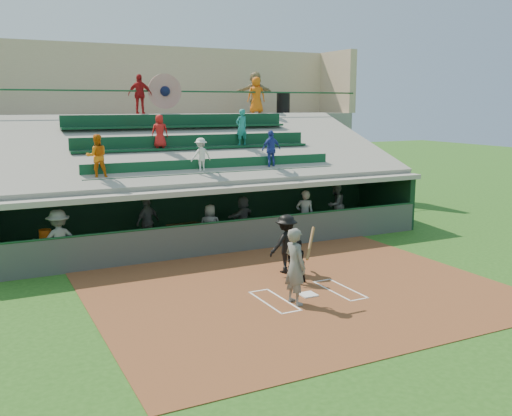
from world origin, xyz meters
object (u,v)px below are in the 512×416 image
home_plate (308,294)px  trash_bin (283,103)px  white_table (45,253)px  catcher (296,261)px  water_cooler (45,235)px  batter_at_plate (295,266)px

home_plate → trash_bin: bearing=63.5°
white_table → catcher: bearing=-15.0°
home_plate → white_table: 8.51m
catcher → water_cooler: catcher is taller
batter_at_plate → home_plate: bearing=32.1°
home_plate → catcher: size_ratio=0.34×
white_table → water_cooler: water_cooler is taller
water_cooler → trash_bin: size_ratio=0.38×
batter_at_plate → white_table: size_ratio=2.21×
water_cooler → white_table: bearing=150.0°
batter_at_plate → water_cooler: batter_at_plate is taller
catcher → white_table: catcher is taller
home_plate → white_table: size_ratio=0.48×
catcher → trash_bin: (6.23, 11.98, 4.45)m
water_cooler → catcher: bearing=-38.9°
batter_at_plate → white_table: batter_at_plate is taller
batter_at_plate → catcher: 1.78m
white_table → water_cooler: size_ratio=2.39×
trash_bin → catcher: bearing=-117.5°
home_plate → trash_bin: size_ratio=0.43×
catcher → water_cooler: (-6.16, 4.97, 0.37)m
home_plate → catcher: catcher is taller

